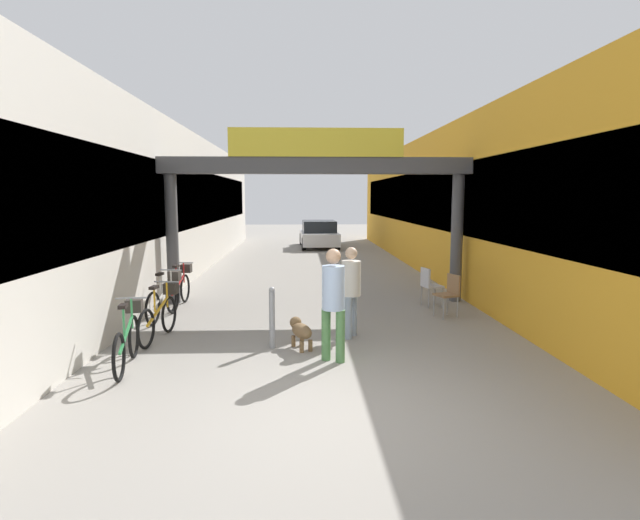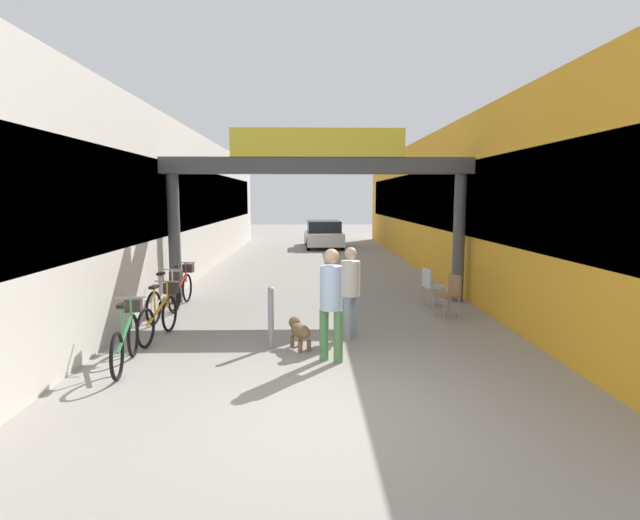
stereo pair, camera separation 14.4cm
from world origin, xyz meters
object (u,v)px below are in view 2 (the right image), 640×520
dog_on_leash (299,330)px  bicycle_orange_second (161,313)px  bollard_post_metal (271,317)px  cafe_chair_aluminium_farther (431,283)px  parked_car_white (323,234)px  pedestrian_with_dog (331,297)px  pedestrian_companion (350,286)px  bicycle_red_farthest (182,287)px  bicycle_silver_third (166,297)px  bicycle_green_nearest (127,336)px  cafe_chair_wood_nearer (450,292)px

dog_on_leash → bicycle_orange_second: (-2.47, 0.69, 0.14)m
bicycle_orange_second → bollard_post_metal: size_ratio=1.64×
cafe_chair_aluminium_farther → parked_car_white: parked_car_white is taller
parked_car_white → pedestrian_with_dog: bearing=-91.4°
pedestrian_companion → bicycle_orange_second: 3.40m
bicycle_red_farthest → bicycle_silver_third: bearing=-91.2°
dog_on_leash → parked_car_white: size_ratio=0.17×
bicycle_orange_second → bicycle_red_farthest: (-0.29, 2.66, 0.00)m
pedestrian_companion → dog_on_leash: 1.26m
bicycle_green_nearest → cafe_chair_aluminium_farther: bicycle_green_nearest is taller
dog_on_leash → bicycle_orange_second: bicycle_orange_second is taller
pedestrian_with_dog → cafe_chair_wood_nearer: pedestrian_with_dog is taller
bicycle_red_farthest → bicycle_green_nearest: bearing=-86.9°
cafe_chair_aluminium_farther → parked_car_white: size_ratio=0.22×
bicycle_green_nearest → bicycle_red_farthest: size_ratio=1.00×
bicycle_green_nearest → cafe_chair_wood_nearer: bicycle_green_nearest is taller
bicycle_silver_third → cafe_chair_aluminium_farther: bicycle_silver_third is taller
parked_car_white → dog_on_leash: bearing=-93.2°
bicycle_silver_third → cafe_chair_aluminium_farther: size_ratio=1.89×
bicycle_orange_second → cafe_chair_aluminium_farther: (5.41, 2.36, 0.10)m
bicycle_silver_third → cafe_chair_aluminium_farther: 5.78m
bicycle_green_nearest → dog_on_leash: bearing=17.1°
pedestrian_with_dog → bicycle_red_farthest: bearing=129.0°
cafe_chair_aluminium_farther → cafe_chair_wood_nearer: bearing=-80.9°
dog_on_leash → bicycle_orange_second: size_ratio=0.41×
pedestrian_companion → parked_car_white: size_ratio=0.40×
pedestrian_with_dog → bicycle_silver_third: (-3.28, 2.86, -0.55)m
bicycle_green_nearest → pedestrian_companion: bearing=22.3°
pedestrian_companion → dog_on_leash: pedestrian_companion is taller
dog_on_leash → cafe_chair_aluminium_farther: (2.93, 3.05, 0.24)m
bicycle_orange_second → bicycle_silver_third: size_ratio=1.00×
parked_car_white → bicycle_red_farthest: bearing=-105.5°
cafe_chair_wood_nearer → bicycle_orange_second: bearing=-166.3°
bollard_post_metal → parked_car_white: parked_car_white is taller
bicycle_green_nearest → parked_car_white: 17.80m
pedestrian_companion → parked_car_white: (0.03, 16.05, -0.28)m
bollard_post_metal → cafe_chair_aluminium_farther: 4.54m
bicycle_orange_second → bicycle_silver_third: 1.53m
bicycle_silver_third → cafe_chair_wood_nearer: 5.88m
bicycle_green_nearest → cafe_chair_wood_nearer: bearing=26.6°
bicycle_green_nearest → bicycle_orange_second: bearing=87.4°
bicycle_silver_third → bollard_post_metal: (2.32, -2.15, 0.09)m
bicycle_red_farthest → cafe_chair_aluminium_farther: 5.70m
dog_on_leash → parked_car_white: 16.70m
pedestrian_with_dog → bollard_post_metal: bearing=143.4°
bicycle_orange_second → bollard_post_metal: 2.11m
bicycle_silver_third → pedestrian_with_dog: bearing=-41.1°
pedestrian_companion → bicycle_green_nearest: (-3.44, -1.41, -0.48)m
bollard_post_metal → parked_car_white: 16.70m
bicycle_green_nearest → cafe_chair_wood_nearer: 6.30m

